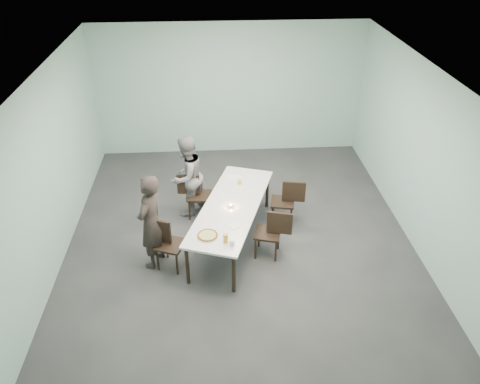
{
  "coord_description": "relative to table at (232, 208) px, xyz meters",
  "views": [
    {
      "loc": [
        -0.44,
        -6.62,
        5.13
      ],
      "look_at": [
        0.0,
        -0.04,
        1.0
      ],
      "focal_mm": 35.0,
      "sensor_mm": 36.0,
      "label": 1
    }
  ],
  "objects": [
    {
      "name": "table",
      "position": [
        0.0,
        0.0,
        0.0
      ],
      "size": [
        1.68,
        2.75,
        0.75
      ],
      "rotation": [
        0.0,
        0.0,
        -0.32
      ],
      "color": "white",
      "rests_on": "ground"
    },
    {
      "name": "tealight",
      "position": [
        -0.02,
        -0.06,
        0.08
      ],
      "size": [
        0.06,
        0.06,
        0.05
      ],
      "color": "silver",
      "rests_on": "table"
    },
    {
      "name": "chair_far_right",
      "position": [
        1.04,
        0.5,
        -0.19
      ],
      "size": [
        0.64,
        0.49,
        0.87
      ],
      "rotation": [
        0.0,
        0.0,
        2.95
      ],
      "color": "black",
      "rests_on": "ground"
    },
    {
      "name": "chair_near_left",
      "position": [
        -1.09,
        -0.58,
        -0.19
      ],
      "size": [
        0.65,
        0.55,
        0.87
      ],
      "rotation": [
        0.0,
        0.0,
        -0.38
      ],
      "color": "black",
      "rests_on": "ground"
    },
    {
      "name": "chair_near_right",
      "position": [
        0.65,
        -0.43,
        -0.19
      ],
      "size": [
        0.65,
        0.52,
        0.87
      ],
      "rotation": [
        0.0,
        0.0,
        2.87
      ],
      "color": "black",
      "rests_on": "ground"
    },
    {
      "name": "chair_far_left",
      "position": [
        -0.65,
        0.85,
        -0.19
      ],
      "size": [
        0.63,
        0.47,
        0.87
      ],
      "rotation": [
        0.0,
        0.0,
        -0.12
      ],
      "color": "black",
      "rests_on": "ground"
    },
    {
      "name": "diner_near",
      "position": [
        -1.3,
        -0.51,
        0.13
      ],
      "size": [
        0.6,
        0.71,
        1.65
      ],
      "primitive_type": "imported",
      "rotation": [
        0.0,
        0.0,
        -1.98
      ],
      "color": "black",
      "rests_on": "ground"
    },
    {
      "name": "room_shell",
      "position": [
        0.14,
        0.04,
        1.33
      ],
      "size": [
        6.02,
        7.02,
        3.01
      ],
      "color": "#9DC6BF",
      "rests_on": "ground"
    },
    {
      "name": "ground",
      "position": [
        0.14,
        0.04,
        -0.69
      ],
      "size": [
        7.0,
        7.0,
        0.0
      ],
      "primitive_type": "plane",
      "color": "#333335",
      "rests_on": "ground"
    },
    {
      "name": "diner_far",
      "position": [
        -0.78,
        0.96,
        0.09
      ],
      "size": [
        0.94,
        0.97,
        1.57
      ],
      "primitive_type": "imported",
      "rotation": [
        0.0,
        0.0,
        -2.25
      ],
      "color": "gray",
      "rests_on": "ground"
    },
    {
      "name": "side_plate",
      "position": [
        0.0,
        -0.6,
        0.06
      ],
      "size": [
        0.18,
        0.18,
        0.01
      ],
      "primitive_type": "cylinder",
      "color": "white",
      "rests_on": "table"
    },
    {
      "name": "water_tumbler",
      "position": [
        -0.05,
        -1.07,
        0.1
      ],
      "size": [
        0.08,
        0.08,
        0.09
      ],
      "primitive_type": "cylinder",
      "color": "silver",
      "rests_on": "table"
    },
    {
      "name": "beer_glass",
      "position": [
        -0.14,
        -1.0,
        0.13
      ],
      "size": [
        0.08,
        0.08,
        0.15
      ],
      "primitive_type": "cylinder",
      "color": "gold",
      "rests_on": "table"
    },
    {
      "name": "pizza",
      "position": [
        -0.41,
        -0.84,
        0.08
      ],
      "size": [
        0.34,
        0.34,
        0.04
      ],
      "color": "white",
      "rests_on": "table"
    },
    {
      "name": "menu",
      "position": [
        0.1,
        0.9,
        0.06
      ],
      "size": [
        0.35,
        0.3,
        0.01
      ],
      "primitive_type": "cube",
      "rotation": [
        0.0,
        0.0,
        -0.32
      ],
      "color": "silver",
      "rests_on": "table"
    },
    {
      "name": "amber_tumbler",
      "position": [
        0.18,
        0.68,
        0.1
      ],
      "size": [
        0.07,
        0.07,
        0.08
      ],
      "primitive_type": "cylinder",
      "color": "gold",
      "rests_on": "table"
    }
  ]
}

